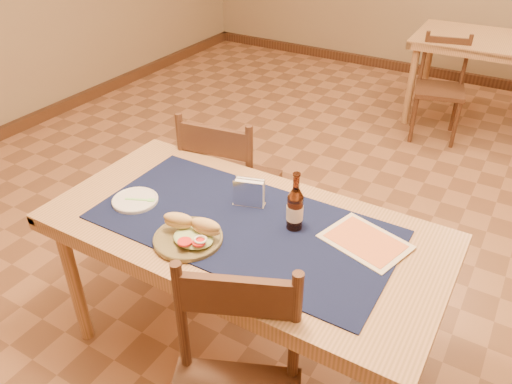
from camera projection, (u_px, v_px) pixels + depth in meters
The scene contains 12 objects.
room at pixel (336, 14), 2.21m from camera, with size 6.04×7.04×2.84m.
main_table at pixel (243, 241), 2.03m from camera, with size 1.60×0.80×0.75m.
placemat at pixel (243, 224), 1.99m from camera, with size 1.20×0.60×0.01m, color #0E1233.
baseboard at pixel (316, 250), 2.95m from camera, with size 6.00×7.00×0.10m.
chair_main_far at pixel (229, 185), 2.73m from camera, with size 0.50×0.50×0.94m.
chair_back_near at pixel (440, 86), 4.11m from camera, with size 0.47×0.47×0.84m.
sandwich_plate at pixel (190, 235), 1.88m from camera, with size 0.27×0.27×0.10m.
side_plate at pixel (135, 200), 2.11m from camera, with size 0.19×0.19×0.02m.
fork at pixel (142, 200), 2.10m from camera, with size 0.12×0.07×0.00m.
beer_bottle at pixel (295, 208), 1.91m from camera, with size 0.07×0.07×0.25m.
napkin_holder at pixel (249, 193), 2.07m from camera, with size 0.14×0.09×0.12m.
menu_card at pixel (365, 241), 1.88m from camera, with size 0.35×0.30×0.01m.
Camera 1 is at (0.86, -2.15, 1.94)m, focal length 35.00 mm.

